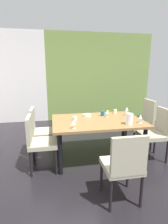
{
  "coord_description": "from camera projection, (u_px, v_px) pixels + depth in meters",
  "views": [
    {
      "loc": [
        -0.43,
        -2.7,
        1.61
      ],
      "look_at": [
        0.15,
        0.4,
        0.85
      ],
      "focal_mm": 28.0,
      "sensor_mm": 36.0,
      "label": 1
    }
  ],
  "objects": [
    {
      "name": "chair_right_far",
      "position": [
        143.0,
        122.0,
        3.63
      ],
      "size": [
        0.44,
        0.44,
        1.02
      ],
      "rotation": [
        0.0,
        0.0,
        1.57
      ],
      "color": "#A09A82",
      "rests_on": "ground_plane"
    },
    {
      "name": "wine_glass_south",
      "position": [
        141.0,
        117.0,
        2.96
      ],
      "size": [
        0.07,
        0.07,
        0.15
      ],
      "color": "silver",
      "rests_on": "dining_table"
    },
    {
      "name": "back_panel_interior",
      "position": [
        7.0,
        78.0,
        5.23
      ],
      "size": [
        2.28,
        0.1,
        2.75
      ],
      "primitive_type": "cube",
      "color": "silver",
      "rests_on": "ground_plane"
    },
    {
      "name": "wine_glass_left",
      "position": [
        127.0,
        109.0,
        3.45
      ],
      "size": [
        0.07,
        0.07,
        0.17
      ],
      "color": "silver",
      "rests_on": "dining_table"
    },
    {
      "name": "pitcher_near_window",
      "position": [
        129.0,
        119.0,
        2.88
      ],
      "size": [
        0.13,
        0.12,
        0.19
      ],
      "color": "white",
      "rests_on": "dining_table"
    },
    {
      "name": "cup_center",
      "position": [
        75.0,
        118.0,
        3.11
      ],
      "size": [
        0.08,
        0.08,
        0.07
      ],
      "primitive_type": "cylinder",
      "color": "beige",
      "rests_on": "dining_table"
    },
    {
      "name": "cup_near_shelf",
      "position": [
        103.0,
        113.0,
        3.44
      ],
      "size": [
        0.07,
        0.07,
        0.09
      ],
      "primitive_type": "cylinder",
      "color": "#135587",
      "rests_on": "dining_table"
    },
    {
      "name": "chair_head_near",
      "position": [
        124.0,
        164.0,
        2.06
      ],
      "size": [
        0.44,
        0.44,
        0.92
      ],
      "color": "#A09A82",
      "rests_on": "ground_plane"
    },
    {
      "name": "wine_glass_rear",
      "position": [
        107.0,
        112.0,
        3.31
      ],
      "size": [
        0.07,
        0.07,
        0.14
      ],
      "color": "silver",
      "rests_on": "dining_table"
    },
    {
      "name": "dining_table",
      "position": [
        97.0,
        124.0,
        3.18
      ],
      "size": [
        1.61,
        1.09,
        0.73
      ],
      "color": "olive",
      "rests_on": "ground_plane"
    },
    {
      "name": "ground_plane",
      "position": [
        80.0,
        165.0,
        3.04
      ],
      "size": [
        5.71,
        6.01,
        0.02
      ],
      "primitive_type": "cube",
      "color": "black"
    },
    {
      "name": "chair_right_near",
      "position": [
        157.0,
        131.0,
        3.15
      ],
      "size": [
        0.44,
        0.44,
        0.95
      ],
      "rotation": [
        0.0,
        0.0,
        1.57
      ],
      "color": "#A09A82",
      "rests_on": "ground_plane"
    },
    {
      "name": "wine_glass_east",
      "position": [
        73.0,
        122.0,
        2.67
      ],
      "size": [
        0.07,
        0.07,
        0.14
      ],
      "color": "silver",
      "rests_on": "dining_table"
    },
    {
      "name": "cup_right",
      "position": [
        115.0,
        111.0,
        3.64
      ],
      "size": [
        0.07,
        0.07,
        0.08
      ],
      "primitive_type": "cylinder",
      "color": "#ECEEC5",
      "rests_on": "dining_table"
    },
    {
      "name": "chair_left_far",
      "position": [
        40.0,
        129.0,
        3.27
      ],
      "size": [
        0.45,
        0.44,
        0.93
      ],
      "rotation": [
        0.0,
        0.0,
        -1.57
      ],
      "color": "#A09A82",
      "rests_on": "ground_plane"
    },
    {
      "name": "cup_corner",
      "position": [
        108.0,
        112.0,
        3.57
      ],
      "size": [
        0.07,
        0.07,
        0.07
      ],
      "primitive_type": "cylinder",
      "color": "#A9881F",
      "rests_on": "dining_table"
    },
    {
      "name": "chair_left_near",
      "position": [
        38.0,
        140.0,
        2.78
      ],
      "size": [
        0.45,
        0.44,
        0.92
      ],
      "rotation": [
        0.0,
        0.0,
        -1.57
      ],
      "color": "#A09A82",
      "rests_on": "ground_plane"
    },
    {
      "name": "garden_window_panel",
      "position": [
        99.0,
        77.0,
        5.74
      ],
      "size": [
        3.44,
        0.1,
        2.75
      ],
      "primitive_type": "cube",
      "color": "olive",
      "rests_on": "ground_plane"
    },
    {
      "name": "serving_bowl_west",
      "position": [
        87.0,
        115.0,
        3.41
      ],
      "size": [
        0.16,
        0.16,
        0.04
      ],
      "primitive_type": "cylinder",
      "color": "silver",
      "rests_on": "dining_table"
    }
  ]
}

